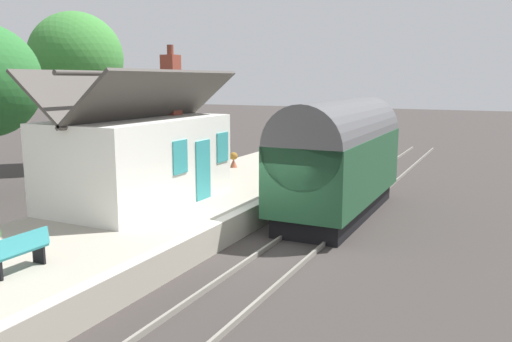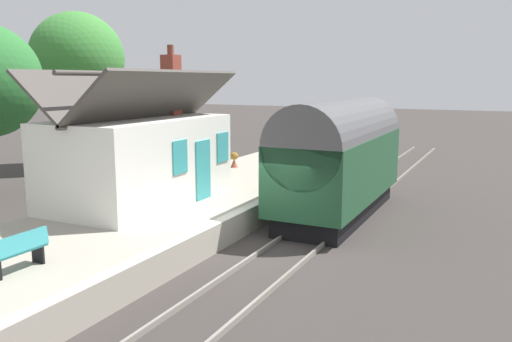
{
  "view_description": "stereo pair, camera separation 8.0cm",
  "coord_description": "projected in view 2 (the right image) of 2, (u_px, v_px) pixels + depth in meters",
  "views": [
    {
      "loc": [
        -13.56,
        -6.41,
        5.03
      ],
      "look_at": [
        2.76,
        1.5,
        1.84
      ],
      "focal_mm": 36.52,
      "sensor_mm": 36.0,
      "label": 1
    },
    {
      "loc": [
        -13.53,
        -6.49,
        5.03
      ],
      "look_at": [
        2.76,
        1.5,
        1.84
      ],
      "focal_mm": 36.52,
      "sensor_mm": 36.0,
      "label": 2
    }
  ],
  "objects": [
    {
      "name": "bench_platform_end",
      "position": [
        18.0,
        251.0,
        11.46
      ],
      "size": [
        1.4,
        0.45,
        0.88
      ],
      "color": "teal",
      "rests_on": "platform"
    },
    {
      "name": "tree_mid_background",
      "position": [
        77.0,
        59.0,
        29.14
      ],
      "size": [
        5.01,
        5.34,
        8.76
      ],
      "color": "#4C3828",
      "rests_on": "ground"
    },
    {
      "name": "ground_plane",
      "position": [
        260.0,
        249.0,
        15.65
      ],
      "size": [
        160.0,
        160.0,
        0.0
      ],
      "primitive_type": "plane",
      "color": "#383330"
    },
    {
      "name": "train",
      "position": [
        340.0,
        157.0,
        19.2
      ],
      "size": [
        8.32,
        2.73,
        4.32
      ],
      "color": "black",
      "rests_on": "ground"
    },
    {
      "name": "rail_far",
      "position": [
        266.0,
        248.0,
        15.56
      ],
      "size": [
        52.0,
        0.08,
        0.14
      ],
      "primitive_type": "cube",
      "color": "gray",
      "rests_on": "ground"
    },
    {
      "name": "planter_bench_right",
      "position": [
        275.0,
        168.0,
        23.58
      ],
      "size": [
        1.03,
        0.32,
        0.54
      ],
      "color": "#9E5138",
      "rests_on": "platform"
    },
    {
      "name": "station_building",
      "position": [
        140.0,
        156.0,
        17.97
      ],
      "size": [
        7.02,
        3.86,
        5.45
      ],
      "color": "white",
      "rests_on": "platform"
    },
    {
      "name": "planter_edge_far",
      "position": [
        234.0,
        160.0,
        25.15
      ],
      "size": [
        0.4,
        0.4,
        0.74
      ],
      "color": "#9E5138",
      "rests_on": "platform"
    },
    {
      "name": "bench_by_lamp",
      "position": [
        296.0,
        156.0,
        25.8
      ],
      "size": [
        1.4,
        0.44,
        0.88
      ],
      "color": "teal",
      "rests_on": "platform"
    },
    {
      "name": "platform_edge_coping",
      "position": [
        226.0,
        217.0,
        16.01
      ],
      "size": [
        32.0,
        0.36,
        0.02
      ],
      "primitive_type": "cube",
      "color": "beige",
      "rests_on": "platform"
    },
    {
      "name": "rail_near",
      "position": [
        311.0,
        255.0,
        14.93
      ],
      "size": [
        52.0,
        0.08,
        0.14
      ],
      "primitive_type": "cube",
      "color": "gray",
      "rests_on": "ground"
    },
    {
      "name": "platform",
      "position": [
        155.0,
        221.0,
        17.26
      ],
      "size": [
        32.0,
        5.76,
        0.84
      ],
      "primitive_type": "cube",
      "color": "#A39B8C",
      "rests_on": "ground"
    }
  ]
}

